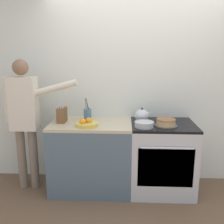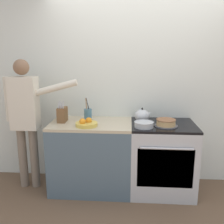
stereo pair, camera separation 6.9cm
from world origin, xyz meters
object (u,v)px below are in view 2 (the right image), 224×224
tea_kettle (142,116)px  person_baker (26,113)px  mixing_bowl (144,124)px  fruit_bowl (86,123)px  knife_block (62,114)px  layer_cake (166,123)px  stove_range (162,158)px  utensil_crock (88,114)px

tea_kettle → person_baker: person_baker is taller
mixing_bowl → fruit_bowl: fruit_bowl is taller
person_baker → knife_block: bearing=2.2°
mixing_bowl → person_baker: bearing=174.6°
layer_cake → tea_kettle: size_ratio=1.23×
stove_range → knife_block: bearing=179.2°
stove_range → person_baker: 1.83m
layer_cake → knife_block: (-1.30, 0.10, 0.06)m
knife_block → utensil_crock: bearing=19.3°
stove_range → mixing_bowl: size_ratio=3.86×
mixing_bowl → person_baker: size_ratio=0.14×
stove_range → tea_kettle: 0.60m
layer_cake → utensil_crock: 1.01m
layer_cake → stove_range: bearing=100.2°
stove_range → utensil_crock: bearing=172.5°
utensil_crock → person_baker: bearing=-169.6°
stove_range → utensil_crock: utensil_crock is taller
layer_cake → fruit_bowl: bearing=-175.9°
layer_cake → tea_kettle: 0.33m
knife_block → person_baker: bearing=-175.9°
stove_range → fruit_bowl: size_ratio=3.40×
knife_block → person_baker: size_ratio=0.17×
stove_range → mixing_bowl: 0.57m
knife_block → utensil_crock: (0.31, 0.11, -0.01)m
utensil_crock → stove_range: bearing=-7.5°
mixing_bowl → person_baker: 1.50m
person_baker → mixing_bowl: bearing=-7.3°
tea_kettle → utensil_crock: 0.71m
utensil_crock → mixing_bowl: bearing=-21.6°
knife_block → fruit_bowl: (0.34, -0.17, -0.06)m
layer_cake → utensil_crock: bearing=167.8°
knife_block → fruit_bowl: knife_block is taller
mixing_bowl → utensil_crock: bearing=158.4°
layer_cake → knife_block: knife_block is taller
tea_kettle → person_baker: 1.49m
layer_cake → tea_kettle: bearing=148.1°
layer_cake → knife_block: bearing=175.5°
stove_range → utensil_crock: size_ratio=2.98×
utensil_crock → tea_kettle: bearing=-3.2°
layer_cake → knife_block: size_ratio=1.02×
mixing_bowl → utensil_crock: (-0.72, 0.28, 0.05)m
tea_kettle → knife_block: 1.02m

